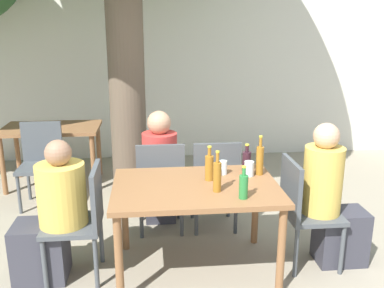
# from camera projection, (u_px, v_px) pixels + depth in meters

# --- Properties ---
(ground_plane) EXTENTS (30.00, 30.00, 0.00)m
(ground_plane) POSITION_uv_depth(u_px,v_px,m) (196.00, 268.00, 3.55)
(ground_plane) COLOR gray
(cafe_building_wall) EXTENTS (10.00, 0.08, 2.80)m
(cafe_building_wall) POSITION_uv_depth(u_px,v_px,m) (172.00, 63.00, 6.23)
(cafe_building_wall) COLOR white
(cafe_building_wall) RESTS_ON ground_plane
(dining_table_front) EXTENTS (1.30, 0.90, 0.74)m
(dining_table_front) POSITION_uv_depth(u_px,v_px,m) (196.00, 195.00, 3.37)
(dining_table_front) COLOR brown
(dining_table_front) RESTS_ON ground_plane
(dining_table_back) EXTENTS (1.17, 0.72, 0.74)m
(dining_table_back) POSITION_uv_depth(u_px,v_px,m) (52.00, 135.00, 5.26)
(dining_table_back) COLOR brown
(dining_table_back) RESTS_ON ground_plane
(patio_chair_0) EXTENTS (0.44, 0.44, 0.91)m
(patio_chair_0) POSITION_uv_depth(u_px,v_px,m) (83.00, 216.00, 3.32)
(patio_chair_0) COLOR #474C51
(patio_chair_0) RESTS_ON ground_plane
(patio_chair_1) EXTENTS (0.44, 0.44, 0.91)m
(patio_chair_1) POSITION_uv_depth(u_px,v_px,m) (303.00, 206.00, 3.49)
(patio_chair_1) COLOR #474C51
(patio_chair_1) RESTS_ON ground_plane
(patio_chair_2) EXTENTS (0.44, 0.44, 0.91)m
(patio_chair_2) POSITION_uv_depth(u_px,v_px,m) (161.00, 182.00, 4.04)
(patio_chair_2) COLOR #474C51
(patio_chair_2) RESTS_ON ground_plane
(patio_chair_3) EXTENTS (0.44, 0.44, 0.91)m
(patio_chair_3) POSITION_uv_depth(u_px,v_px,m) (215.00, 180.00, 4.09)
(patio_chair_3) COLOR #474C51
(patio_chair_3) RESTS_ON ground_plane
(patio_chair_4) EXTENTS (0.44, 0.44, 0.91)m
(patio_chair_4) POSITION_uv_depth(u_px,v_px,m) (41.00, 159.00, 4.72)
(patio_chair_4) COLOR #474C51
(patio_chair_4) RESTS_ON ground_plane
(person_seated_0) EXTENTS (0.58, 0.37, 1.14)m
(person_seated_0) POSITION_uv_depth(u_px,v_px,m) (52.00, 218.00, 3.30)
(person_seated_0) COLOR #383842
(person_seated_0) RESTS_ON ground_plane
(person_seated_1) EXTENTS (0.56, 0.32, 1.22)m
(person_seated_1) POSITION_uv_depth(u_px,v_px,m) (331.00, 203.00, 3.51)
(person_seated_1) COLOR #383842
(person_seated_1) RESTS_ON ground_plane
(person_seated_2) EXTENTS (0.34, 0.57, 1.17)m
(person_seated_2) POSITION_uv_depth(u_px,v_px,m) (160.00, 173.00, 4.26)
(person_seated_2) COLOR #383842
(person_seated_2) RESTS_ON ground_plane
(green_bottle_0) EXTENTS (0.07, 0.07, 0.25)m
(green_bottle_0) POSITION_uv_depth(u_px,v_px,m) (244.00, 186.00, 3.07)
(green_bottle_0) COLOR #287A38
(green_bottle_0) RESTS_ON dining_table_front
(amber_bottle_1) EXTENTS (0.07, 0.07, 0.29)m
(amber_bottle_1) POSITION_uv_depth(u_px,v_px,m) (209.00, 167.00, 3.42)
(amber_bottle_1) COLOR #9E661E
(amber_bottle_1) RESTS_ON dining_table_front
(amber_bottle_2) EXTENTS (0.06, 0.06, 0.33)m
(amber_bottle_2) POSITION_uv_depth(u_px,v_px,m) (260.00, 160.00, 3.55)
(amber_bottle_2) COLOR #9E661E
(amber_bottle_2) RESTS_ON dining_table_front
(amber_bottle_3) EXTENTS (0.06, 0.06, 0.32)m
(amber_bottle_3) POSITION_uv_depth(u_px,v_px,m) (217.00, 176.00, 3.19)
(amber_bottle_3) COLOR #9E661E
(amber_bottle_3) RESTS_ON dining_table_front
(wine_bottle_4) EXTENTS (0.07, 0.07, 0.24)m
(wine_bottle_4) POSITION_uv_depth(u_px,v_px,m) (247.00, 160.00, 3.65)
(wine_bottle_4) COLOR #331923
(wine_bottle_4) RESTS_ON dining_table_front
(drinking_glass_0) EXTENTS (0.08, 0.08, 0.12)m
(drinking_glass_0) POSITION_uv_depth(u_px,v_px,m) (249.00, 169.00, 3.53)
(drinking_glass_0) COLOR silver
(drinking_glass_0) RESTS_ON dining_table_front
(drinking_glass_1) EXTENTS (0.07, 0.07, 0.12)m
(drinking_glass_1) POSITION_uv_depth(u_px,v_px,m) (223.00, 167.00, 3.57)
(drinking_glass_1) COLOR silver
(drinking_glass_1) RESTS_ON dining_table_front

